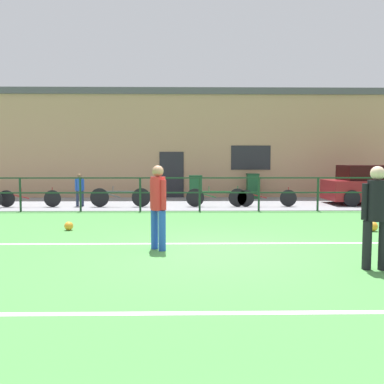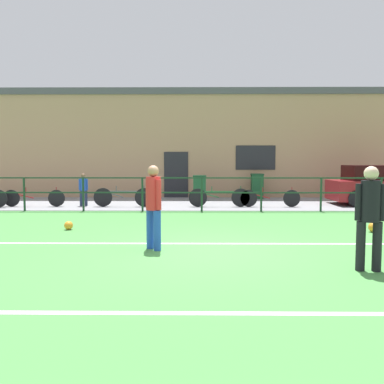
{
  "view_description": "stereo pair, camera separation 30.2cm",
  "coord_description": "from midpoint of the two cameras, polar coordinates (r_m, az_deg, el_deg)",
  "views": [
    {
      "loc": [
        -0.48,
        -7.7,
        1.72
      ],
      "look_at": [
        -0.3,
        3.42,
        0.85
      ],
      "focal_mm": 38.28,
      "sensor_mm": 36.0,
      "label": 1
    },
    {
      "loc": [
        -0.18,
        -7.7,
        1.72
      ],
      "look_at": [
        -0.3,
        3.42,
        0.85
      ],
      "focal_mm": 38.28,
      "sensor_mm": 36.0,
      "label": 2
    }
  ],
  "objects": [
    {
      "name": "ground",
      "position": [
        7.9,
        1.51,
        -8.27
      ],
      "size": [
        60.0,
        44.0,
        0.04
      ],
      "primitive_type": "cube",
      "color": "#478C42"
    },
    {
      "name": "field_line_touchline",
      "position": [
        8.52,
        1.32,
        -7.18
      ],
      "size": [
        36.0,
        0.11,
        0.0
      ],
      "primitive_type": "cube",
      "color": "white",
      "rests_on": "ground"
    },
    {
      "name": "field_line_hash",
      "position": [
        4.81,
        3.22,
        -16.49
      ],
      "size": [
        36.0,
        0.11,
        0.0
      ],
      "primitive_type": "cube",
      "color": "white",
      "rests_on": "ground"
    },
    {
      "name": "pavement_strip",
      "position": [
        16.29,
        0.23,
        -1.58
      ],
      "size": [
        48.0,
        5.0,
        0.02
      ],
      "primitive_type": "cube",
      "color": "gray",
      "rests_on": "ground"
    },
    {
      "name": "perimeter_fence",
      "position": [
        13.74,
        0.45,
        0.39
      ],
      "size": [
        36.07,
        0.07,
        1.15
      ],
      "color": "#193823",
      "rests_on": "ground"
    },
    {
      "name": "clubhouse_facade",
      "position": [
        19.92,
        0.02,
        6.7
      ],
      "size": [
        28.0,
        2.56,
        4.99
      ],
      "color": "tan",
      "rests_on": "ground"
    },
    {
      "name": "player_goalkeeper",
      "position": [
        6.94,
        23.15,
        -2.48
      ],
      "size": [
        0.44,
        0.29,
        1.63
      ],
      "rotation": [
        0.0,
        0.0,
        3.0
      ],
      "color": "black",
      "rests_on": "ground"
    },
    {
      "name": "player_striker",
      "position": [
        7.85,
        -5.85,
        -1.41
      ],
      "size": [
        0.33,
        0.36,
        1.62
      ],
      "rotation": [
        0.0,
        0.0,
        2.29
      ],
      "color": "blue",
      "rests_on": "ground"
    },
    {
      "name": "soccer_ball_match",
      "position": [
        10.8,
        23.14,
        -4.44
      ],
      "size": [
        0.24,
        0.24,
        0.24
      ],
      "primitive_type": "sphere",
      "color": "orange",
      "rests_on": "ground"
    },
    {
      "name": "soccer_ball_spare",
      "position": [
        10.57,
        -17.58,
        -4.54
      ],
      "size": [
        0.21,
        0.21,
        0.21
      ],
      "primitive_type": "sphere",
      "color": "orange",
      "rests_on": "ground"
    },
    {
      "name": "spectator_child",
      "position": [
        15.71,
        -15.92,
        0.58
      ],
      "size": [
        0.33,
        0.21,
        1.21
      ],
      "rotation": [
        0.0,
        0.0,
        3.36
      ],
      "color": "#232D4C",
      "rests_on": "pavement_strip"
    },
    {
      "name": "parked_car_red",
      "position": [
        17.36,
        23.69,
        0.83
      ],
      "size": [
        3.84,
        1.84,
        1.51
      ],
      "color": "maroon",
      "rests_on": "pavement_strip"
    },
    {
      "name": "bicycle_parked_0",
      "position": [
        14.99,
        2.82,
        -0.73
      ],
      "size": [
        2.23,
        0.04,
        0.76
      ],
      "color": "black",
      "rests_on": "pavement_strip"
    },
    {
      "name": "bicycle_parked_1",
      "position": [
        15.23,
        9.83,
        -0.8
      ],
      "size": [
        2.19,
        0.04,
        0.72
      ],
      "color": "black",
      "rests_on": "pavement_strip"
    },
    {
      "name": "bicycle_parked_3",
      "position": [
        16.06,
        -22.23,
        -0.8
      ],
      "size": [
        2.28,
        0.04,
        0.72
      ],
      "color": "black",
      "rests_on": "pavement_strip"
    },
    {
      "name": "bicycle_parked_4",
      "position": [
        15.17,
        -10.52,
        -0.71
      ],
      "size": [
        2.2,
        0.04,
        0.78
      ],
      "color": "black",
      "rests_on": "pavement_strip"
    },
    {
      "name": "trash_bin_0",
      "position": [
        18.35,
        7.98,
        0.85
      ],
      "size": [
        0.54,
        0.46,
        1.11
      ],
      "color": "#194C28",
      "rests_on": "pavement_strip"
    },
    {
      "name": "trash_bin_1",
      "position": [
        17.29,
        0.0,
        0.6
      ],
      "size": [
        0.56,
        0.48,
        1.07
      ],
      "color": "#194C28",
      "rests_on": "pavement_strip"
    }
  ]
}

